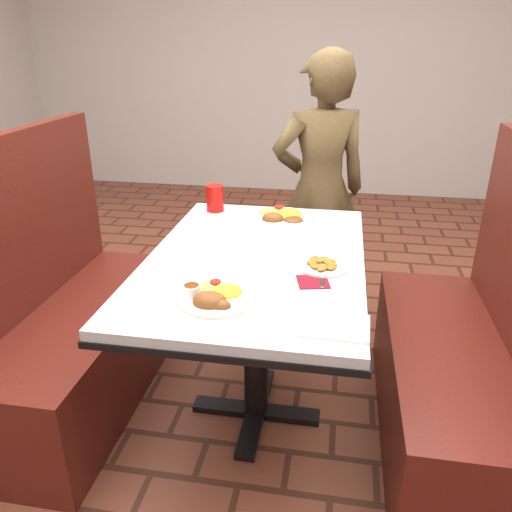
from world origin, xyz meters
name	(u,v)px	position (x,y,z in m)	size (l,w,h in m)	color
dining_table	(256,279)	(0.00, 0.00, 0.65)	(0.81, 1.21, 0.75)	silver
booth_bench_left	(75,332)	(-0.80, 0.00, 0.33)	(0.47, 1.20, 1.17)	#5A1D14
booth_bench_right	(460,370)	(0.80, 0.00, 0.33)	(0.47, 1.20, 1.17)	#5A1D14
diner_person	(319,191)	(0.18, 0.98, 0.73)	(0.53, 0.35, 1.46)	brown
near_dinner_plate	(214,293)	(-0.07, -0.36, 0.78)	(0.24, 0.24, 0.07)	white
far_dinner_plate	(282,214)	(0.04, 0.42, 0.78)	(0.29, 0.29, 0.07)	white
plantain_plate	(322,265)	(0.25, -0.07, 0.76)	(0.18, 0.18, 0.03)	white
maroon_napkin	(313,282)	(0.23, -0.18, 0.75)	(0.10, 0.10, 0.00)	maroon
spoon_utensil	(323,278)	(0.26, -0.16, 0.76)	(0.01, 0.14, 0.00)	#B8B8BC
red_tumbler	(215,198)	(-0.28, 0.50, 0.81)	(0.08, 0.08, 0.12)	red
paper_napkin	(335,326)	(0.31, -0.46, 0.76)	(0.19, 0.14, 0.01)	white
knife_utensil	(225,295)	(-0.04, -0.34, 0.76)	(0.01, 0.18, 0.00)	#BABBBF
fork_utensil	(222,297)	(-0.05, -0.36, 0.76)	(0.01, 0.14, 0.00)	silver
lettuce_shreds	(269,250)	(0.04, 0.06, 0.75)	(0.28, 0.32, 0.00)	#7FB648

